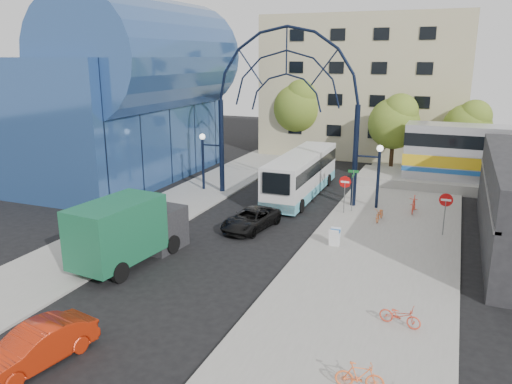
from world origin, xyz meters
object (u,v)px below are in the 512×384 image
at_px(bike_near_a, 380,214).
at_px(bike_far_b, 360,376).
at_px(gateway_arch, 286,79).
at_px(tree_north_c, 469,125).
at_px(stop_sign, 345,185).
at_px(do_not_enter_sign, 446,204).
at_px(street_name_sign, 353,182).
at_px(tree_north_a, 395,121).
at_px(red_sedan, 36,347).
at_px(sandwich_board, 335,235).
at_px(green_truck, 130,230).
at_px(bike_far_a, 400,316).
at_px(city_bus, 302,174).
at_px(tree_north_b, 300,105).
at_px(bike_near_b, 414,204).
at_px(black_suv, 251,219).

relative_size(bike_near_a, bike_far_b, 1.07).
xyz_separation_m(gateway_arch, tree_north_c, (12.12, 13.93, -4.28)).
distance_m(stop_sign, do_not_enter_sign, 6.51).
bearing_deg(street_name_sign, bike_near_a, -33.00).
height_order(street_name_sign, bike_far_b, street_name_sign).
bearing_deg(tree_north_a, red_sedan, -102.15).
bearing_deg(sandwich_board, stop_sign, 97.57).
distance_m(gateway_arch, green_truck, 15.72).
xyz_separation_m(do_not_enter_sign, bike_far_a, (-1.14, -11.24, -1.44)).
distance_m(city_bus, bike_far_b, 22.72).
bearing_deg(red_sedan, city_bus, 96.58).
bearing_deg(tree_north_b, bike_far_b, -69.89).
height_order(city_bus, bike_far_b, city_bus).
distance_m(bike_near_a, bike_near_b, 3.12).
height_order(gateway_arch, bike_far_a, gateway_arch).
xyz_separation_m(sandwich_board, green_truck, (-9.11, -5.67, 0.94)).
distance_m(sandwich_board, black_suv, 5.49).
xyz_separation_m(red_sedan, bike_far_b, (10.36, 2.64, -0.11)).
bearing_deg(tree_north_a, street_name_sign, -93.96).
relative_size(street_name_sign, tree_north_b, 0.35).
distance_m(tree_north_a, city_bus, 12.06).
xyz_separation_m(city_bus, green_truck, (-4.32, -15.22, 0.04)).
height_order(tree_north_c, bike_near_a, tree_north_c).
relative_size(street_name_sign, green_truck, 0.41).
bearing_deg(green_truck, bike_far_a, -0.80).
relative_size(gateway_arch, bike_far_a, 8.54).
xyz_separation_m(street_name_sign, tree_north_a, (0.92, 13.33, 2.48)).
height_order(tree_north_a, green_truck, tree_north_a).
relative_size(stop_sign, tree_north_a, 0.36).
bearing_deg(bike_far_a, red_sedan, 132.54).
bearing_deg(tree_north_b, bike_far_a, -66.22).
distance_m(stop_sign, tree_north_b, 20.18).
bearing_deg(black_suv, bike_near_a, 40.56).
bearing_deg(green_truck, bike_far_b, -19.25).
distance_m(stop_sign, bike_far_a, 14.24).
bearing_deg(gateway_arch, bike_far_a, -57.11).
height_order(gateway_arch, tree_north_b, gateway_arch).
xyz_separation_m(gateway_arch, bike_far_a, (9.86, -15.24, -8.02)).
relative_size(tree_north_c, bike_far_a, 4.07).
bearing_deg(tree_north_c, do_not_enter_sign, -93.58).
bearing_deg(gateway_arch, street_name_sign, -15.07).
xyz_separation_m(street_name_sign, black_suv, (-4.97, -5.50, -1.51)).
height_order(street_name_sign, tree_north_b, tree_north_b).
distance_m(gateway_arch, tree_north_b, 16.72).
xyz_separation_m(tree_north_a, bike_far_a, (3.73, -27.16, -4.07)).
height_order(stop_sign, black_suv, stop_sign).
relative_size(street_name_sign, black_suv, 0.63).
height_order(street_name_sign, black_suv, street_name_sign).
bearing_deg(tree_north_c, stop_sign, -114.69).
bearing_deg(tree_north_b, bike_near_b, -51.27).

